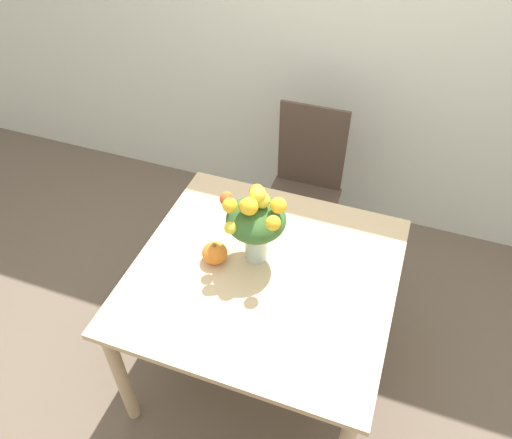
# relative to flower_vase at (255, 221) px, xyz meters

# --- Properties ---
(ground_plane) EXTENTS (12.00, 12.00, 0.00)m
(ground_plane) POSITION_rel_flower_vase_xyz_m (0.06, -0.07, -0.98)
(ground_plane) COLOR brown
(wall_back) EXTENTS (8.00, 0.06, 2.70)m
(wall_back) POSITION_rel_flower_vase_xyz_m (0.06, 1.33, 0.37)
(wall_back) COLOR silver
(wall_back) RESTS_ON ground_plane
(dining_table) EXTENTS (1.13, 1.09, 0.75)m
(dining_table) POSITION_rel_flower_vase_xyz_m (0.06, -0.07, -0.33)
(dining_table) COLOR #D1B284
(dining_table) RESTS_ON ground_plane
(flower_vase) EXTENTS (0.30, 0.26, 0.41)m
(flower_vase) POSITION_rel_flower_vase_xyz_m (0.00, 0.00, 0.00)
(flower_vase) COLOR #B2CCBC
(flower_vase) RESTS_ON dining_table
(pumpkin) EXTENTS (0.11, 0.11, 0.10)m
(pumpkin) POSITION_rel_flower_vase_xyz_m (-0.16, -0.07, -0.18)
(pumpkin) COLOR orange
(pumpkin) RESTS_ON dining_table
(dining_chair_near_window) EXTENTS (0.43, 0.43, 0.99)m
(dining_chair_near_window) POSITION_rel_flower_vase_xyz_m (0.01, 0.83, -0.48)
(dining_chair_near_window) COLOR #47382D
(dining_chair_near_window) RESTS_ON ground_plane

